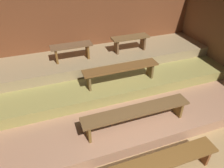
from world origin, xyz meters
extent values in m
cube|color=#A38152|center=(0.00, 2.37, -0.04)|extent=(7.00, 5.54, 0.08)
cube|color=brown|center=(0.00, 4.77, 1.27)|extent=(7.00, 0.06, 2.54)
cube|color=#A67657|center=(0.00, 2.99, 0.13)|extent=(6.20, 3.49, 0.26)
cube|color=#978C48|center=(0.00, 3.61, 0.39)|extent=(6.20, 2.25, 0.26)
cube|color=#9B835B|center=(0.00, 4.07, 0.66)|extent=(6.20, 1.32, 0.26)
cube|color=brown|center=(-0.01, 0.74, 0.40)|extent=(2.02, 0.34, 0.04)
cube|color=brown|center=(0.88, 0.74, 0.19)|extent=(0.05, 0.27, 0.38)
cube|color=brown|center=(-0.02, 1.72, 0.66)|extent=(2.21, 0.34, 0.04)
cube|color=brown|center=(-1.00, 1.72, 0.45)|extent=(0.05, 0.27, 0.38)
cube|color=brown|center=(0.96, 1.72, 0.45)|extent=(0.05, 0.27, 0.38)
cube|color=brown|center=(0.13, 2.95, 0.92)|extent=(1.83, 0.34, 0.04)
cube|color=brown|center=(-0.66, 2.95, 0.71)|extent=(0.05, 0.27, 0.38)
cube|color=brown|center=(0.93, 2.95, 0.71)|extent=(0.05, 0.27, 0.38)
cube|color=brown|center=(-0.82, 4.00, 1.18)|extent=(1.05, 0.34, 0.04)
cube|color=brown|center=(-1.23, 4.00, 0.98)|extent=(0.05, 0.27, 0.38)
cube|color=brown|center=(-0.41, 4.00, 0.98)|extent=(0.05, 0.27, 0.38)
cube|color=brown|center=(0.82, 4.00, 1.18)|extent=(1.05, 0.34, 0.04)
cube|color=brown|center=(0.41, 4.00, 0.98)|extent=(0.05, 0.27, 0.38)
cube|color=brown|center=(1.23, 4.00, 0.98)|extent=(0.05, 0.27, 0.38)
camera|label=1|loc=(-1.50, -0.96, 3.35)|focal=33.28mm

